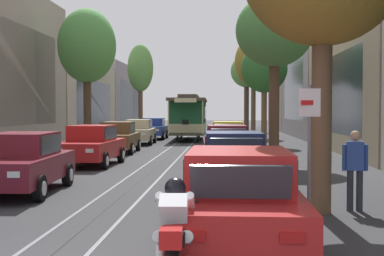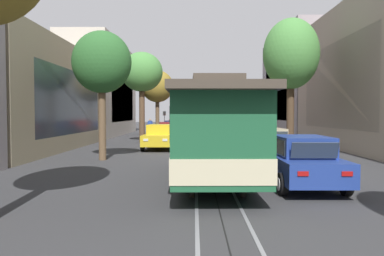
{
  "view_description": "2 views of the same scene",
  "coord_description": "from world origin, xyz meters",
  "px_view_note": "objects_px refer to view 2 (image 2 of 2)",
  "views": [
    {
      "loc": [
        2.57,
        -5.32,
        2.18
      ],
      "look_at": [
        0.6,
        27.85,
        1.06
      ],
      "focal_mm": 49.9,
      "sensor_mm": 36.0,
      "label": 1
    },
    {
      "loc": [
        0.58,
        46.08,
        2.27
      ],
      "look_at": [
        0.81,
        12.3,
        0.96
      ],
      "focal_mm": 34.39,
      "sensor_mm": 36.0,
      "label": 2
    }
  ],
  "objects_px": {
    "parked_car_navy_second_right": "(172,128)",
    "parked_car_yellow_fourth_right": "(160,137)",
    "parked_car_blue_near_left": "(222,126)",
    "street_tree_kerb_left_second": "(291,55)",
    "parked_car_beige_fifth_left": "(266,144)",
    "pedestrian_on_left_pavement": "(150,126)",
    "street_tree_kerb_right_near": "(157,87)",
    "parked_car_blue_sixth_left": "(301,161)",
    "parked_car_red_mid_left": "(233,131)",
    "cable_car_trolley": "(212,132)",
    "parked_car_maroon_mid_right": "(169,132)",
    "street_tree_kerb_left_near": "(242,101)",
    "parked_car_brown_fourth_left": "(246,136)",
    "street_sign_post": "(164,119)",
    "parked_car_maroon_second_left": "(227,128)",
    "motorcycle_with_rider": "(183,127)",
    "street_tree_kerb_right_second": "(142,73)",
    "street_tree_kerb_right_mid": "(102,63)",
    "parked_car_red_near_right": "(176,126)",
    "fire_hydrant": "(243,132)"
  },
  "relations": [
    {
      "from": "parked_car_navy_second_right",
      "to": "parked_car_yellow_fourth_right",
      "type": "distance_m",
      "value": 13.33
    },
    {
      "from": "parked_car_blue_near_left",
      "to": "street_tree_kerb_left_second",
      "type": "bearing_deg",
      "value": 96.09
    },
    {
      "from": "parked_car_blue_near_left",
      "to": "parked_car_beige_fifth_left",
      "type": "distance_m",
      "value": 26.58
    },
    {
      "from": "street_tree_kerb_left_second",
      "to": "pedestrian_on_left_pavement",
      "type": "distance_m",
      "value": 21.37
    },
    {
      "from": "street_tree_kerb_right_near",
      "to": "pedestrian_on_left_pavement",
      "type": "bearing_deg",
      "value": 19.65
    },
    {
      "from": "parked_car_blue_sixth_left",
      "to": "pedestrian_on_left_pavement",
      "type": "height_order",
      "value": "pedestrian_on_left_pavement"
    },
    {
      "from": "parked_car_red_mid_left",
      "to": "street_tree_kerb_right_near",
      "type": "distance_m",
      "value": 12.59
    },
    {
      "from": "cable_car_trolley",
      "to": "parked_car_blue_near_left",
      "type": "bearing_deg",
      "value": -94.83
    },
    {
      "from": "parked_car_blue_near_left",
      "to": "cable_car_trolley",
      "type": "xyz_separation_m",
      "value": [
        2.71,
        32.14,
        0.86
      ]
    },
    {
      "from": "parked_car_maroon_mid_right",
      "to": "street_tree_kerb_left_near",
      "type": "height_order",
      "value": "street_tree_kerb_left_near"
    },
    {
      "from": "parked_car_brown_fourth_left",
      "to": "pedestrian_on_left_pavement",
      "type": "bearing_deg",
      "value": -61.73
    },
    {
      "from": "cable_car_trolley",
      "to": "street_sign_post",
      "type": "distance_m",
      "value": 30.45
    },
    {
      "from": "parked_car_navy_second_right",
      "to": "street_tree_kerb_left_second",
      "type": "bearing_deg",
      "value": 117.87
    },
    {
      "from": "parked_car_maroon_second_left",
      "to": "street_tree_kerb_left_second",
      "type": "height_order",
      "value": "street_tree_kerb_left_second"
    },
    {
      "from": "parked_car_beige_fifth_left",
      "to": "street_tree_kerb_left_second",
      "type": "xyz_separation_m",
      "value": [
        -2.24,
        -4.21,
        4.93
      ]
    },
    {
      "from": "parked_car_yellow_fourth_right",
      "to": "motorcycle_with_rider",
      "type": "distance_m",
      "value": 21.76
    },
    {
      "from": "parked_car_navy_second_right",
      "to": "street_tree_kerb_right_second",
      "type": "xyz_separation_m",
      "value": [
        1.87,
        8.03,
        4.64
      ]
    },
    {
      "from": "motorcycle_with_rider",
      "to": "street_sign_post",
      "type": "distance_m",
      "value": 3.75
    },
    {
      "from": "parked_car_blue_near_left",
      "to": "street_tree_kerb_right_near",
      "type": "xyz_separation_m",
      "value": [
        7.34,
        4.08,
        4.4
      ]
    },
    {
      "from": "street_tree_kerb_right_second",
      "to": "parked_car_maroon_second_left",
      "type": "bearing_deg",
      "value": -129.5
    },
    {
      "from": "pedestrian_on_left_pavement",
      "to": "parked_car_brown_fourth_left",
      "type": "bearing_deg",
      "value": 118.27
    },
    {
      "from": "street_tree_kerb_right_second",
      "to": "street_tree_kerb_right_mid",
      "type": "bearing_deg",
      "value": 87.91
    },
    {
      "from": "parked_car_brown_fourth_left",
      "to": "street_sign_post",
      "type": "height_order",
      "value": "street_sign_post"
    },
    {
      "from": "parked_car_maroon_mid_right",
      "to": "street_tree_kerb_right_second",
      "type": "height_order",
      "value": "street_tree_kerb_right_second"
    },
    {
      "from": "parked_car_yellow_fourth_right",
      "to": "cable_car_trolley",
      "type": "relative_size",
      "value": 0.48
    },
    {
      "from": "parked_car_yellow_fourth_right",
      "to": "street_tree_kerb_right_second",
      "type": "bearing_deg",
      "value": -70.39
    },
    {
      "from": "street_sign_post",
      "to": "street_tree_kerb_left_second",
      "type": "bearing_deg",
      "value": 114.11
    },
    {
      "from": "parked_car_blue_near_left",
      "to": "pedestrian_on_left_pavement",
      "type": "bearing_deg",
      "value": 28.25
    },
    {
      "from": "parked_car_blue_sixth_left",
      "to": "parked_car_navy_second_right",
      "type": "relative_size",
      "value": 0.99
    },
    {
      "from": "street_tree_kerb_right_near",
      "to": "street_sign_post",
      "type": "relative_size",
      "value": 2.68
    },
    {
      "from": "parked_car_red_mid_left",
      "to": "motorcycle_with_rider",
      "type": "bearing_deg",
      "value": -72.26
    },
    {
      "from": "parked_car_red_mid_left",
      "to": "parked_car_yellow_fourth_right",
      "type": "distance_m",
      "value": 9.11
    },
    {
      "from": "street_tree_kerb_right_second",
      "to": "parked_car_beige_fifth_left",
      "type": "bearing_deg",
      "value": 124.06
    },
    {
      "from": "parked_car_maroon_second_left",
      "to": "parked_car_red_mid_left",
      "type": "bearing_deg",
      "value": 89.15
    },
    {
      "from": "parked_car_yellow_fourth_right",
      "to": "street_tree_kerb_left_second",
      "type": "relative_size",
      "value": 0.56
    },
    {
      "from": "street_tree_kerb_right_second",
      "to": "street_sign_post",
      "type": "distance_m",
      "value": 14.0
    },
    {
      "from": "parked_car_blue_near_left",
      "to": "street_tree_kerb_right_near",
      "type": "bearing_deg",
      "value": 29.08
    },
    {
      "from": "street_tree_kerb_right_second",
      "to": "street_sign_post",
      "type": "height_order",
      "value": "street_tree_kerb_right_second"
    },
    {
      "from": "street_tree_kerb_right_near",
      "to": "pedestrian_on_left_pavement",
      "type": "xyz_separation_m",
      "value": [
        0.77,
        0.27,
        -4.21
      ]
    },
    {
      "from": "parked_car_maroon_mid_right",
      "to": "cable_car_trolley",
      "type": "xyz_separation_m",
      "value": [
        -2.68,
        18.21,
        0.86
      ]
    },
    {
      "from": "parked_car_maroon_second_left",
      "to": "parked_car_brown_fourth_left",
      "type": "xyz_separation_m",
      "value": [
        -0.12,
        13.27,
        0.0
      ]
    },
    {
      "from": "parked_car_yellow_fourth_right",
      "to": "street_tree_kerb_right_second",
      "type": "distance_m",
      "value": 7.29
    },
    {
      "from": "parked_car_red_near_right",
      "to": "street_tree_kerb_right_near",
      "type": "height_order",
      "value": "street_tree_kerb_right_near"
    },
    {
      "from": "motorcycle_with_rider",
      "to": "fire_hydrant",
      "type": "xyz_separation_m",
      "value": [
        -6.22,
        8.91,
        -0.22
      ]
    },
    {
      "from": "street_tree_kerb_left_near",
      "to": "pedestrian_on_left_pavement",
      "type": "height_order",
      "value": "street_tree_kerb_left_near"
    },
    {
      "from": "parked_car_blue_sixth_left",
      "to": "street_tree_kerb_right_near",
      "type": "distance_m",
      "value": 29.93
    },
    {
      "from": "parked_car_yellow_fourth_right",
      "to": "street_tree_kerb_left_second",
      "type": "distance_m",
      "value": 9.46
    },
    {
      "from": "street_tree_kerb_right_near",
      "to": "street_tree_kerb_right_second",
      "type": "distance_m",
      "value": 11.33
    },
    {
      "from": "cable_car_trolley",
      "to": "street_sign_post",
      "type": "height_order",
      "value": "cable_car_trolley"
    },
    {
      "from": "street_sign_post",
      "to": "pedestrian_on_left_pavement",
      "type": "bearing_deg",
      "value": 60.48
    }
  ]
}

